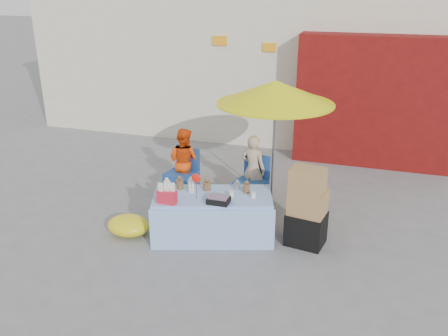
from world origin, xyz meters
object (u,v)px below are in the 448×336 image
(chair_left, at_px, (182,182))
(vendor_beige, at_px, (253,169))
(vendor_orange, at_px, (184,161))
(umbrella, at_px, (276,93))
(market_table, at_px, (212,215))
(chair_right, at_px, (251,191))
(box_stack, at_px, (307,210))

(chair_left, height_order, vendor_beige, vendor_beige)
(vendor_orange, distance_m, vendor_beige, 1.25)
(chair_left, distance_m, umbrella, 2.27)
(market_table, xyz_separation_m, chair_left, (-0.97, 1.18, -0.09))
(market_table, relative_size, chair_right, 2.25)
(market_table, xyz_separation_m, box_stack, (1.34, 0.20, 0.20))
(chair_left, xyz_separation_m, vendor_beige, (1.25, 0.13, 0.35))
(vendor_orange, bearing_deg, umbrella, -160.74)
(market_table, height_order, box_stack, box_stack)
(umbrella, relative_size, box_stack, 1.79)
(vendor_orange, distance_m, box_stack, 2.58)
(chair_right, height_order, box_stack, box_stack)
(vendor_orange, relative_size, umbrella, 0.58)
(market_table, height_order, chair_right, market_table)
(market_table, distance_m, vendor_orange, 1.66)
(box_stack, bearing_deg, vendor_beige, 133.67)
(vendor_orange, height_order, box_stack, vendor_orange)
(box_stack, bearing_deg, chair_left, 156.94)
(umbrella, bearing_deg, market_table, -111.33)
(umbrella, bearing_deg, vendor_beige, -153.43)
(umbrella, xyz_separation_m, box_stack, (0.77, -1.27, -1.35))
(chair_left, bearing_deg, box_stack, -9.33)
(chair_right, relative_size, umbrella, 0.41)
(market_table, distance_m, umbrella, 2.21)
(chair_left, height_order, box_stack, box_stack)
(vendor_orange, bearing_deg, market_table, 140.23)
(market_table, distance_m, box_stack, 1.37)
(box_stack, bearing_deg, umbrella, 121.21)
(market_table, distance_m, chair_right, 1.22)
(vendor_beige, bearing_deg, chair_left, 19.90)
(box_stack, bearing_deg, chair_right, 137.24)
(chair_right, height_order, vendor_orange, vendor_orange)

